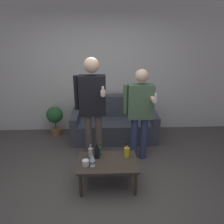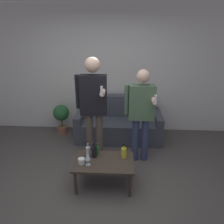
% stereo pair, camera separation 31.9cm
% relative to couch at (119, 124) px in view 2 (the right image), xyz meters
% --- Properties ---
extents(ground_plane, '(16.00, 16.00, 0.00)m').
position_rel_couch_xyz_m(ground_plane, '(-0.25, -1.80, -0.30)').
color(ground_plane, '#514C47').
extents(wall_back, '(8.00, 0.06, 2.70)m').
position_rel_couch_xyz_m(wall_back, '(-0.25, 0.44, 1.05)').
color(wall_back, silver).
rests_on(wall_back, ground_plane).
extents(couch, '(1.74, 0.80, 0.86)m').
position_rel_couch_xyz_m(couch, '(0.00, 0.00, 0.00)').
color(couch, '#474C56').
rests_on(couch, ground_plane).
extents(coffee_table, '(0.85, 0.56, 0.41)m').
position_rel_couch_xyz_m(coffee_table, '(-0.17, -1.56, 0.05)').
color(coffee_table, '#3D3328').
rests_on(coffee_table, ground_plane).
extents(bottle_orange, '(0.08, 0.08, 0.24)m').
position_rel_couch_xyz_m(bottle_orange, '(-0.32, -1.46, 0.20)').
color(bottle_orange, black).
rests_on(bottle_orange, coffee_table).
extents(bottle_green, '(0.06, 0.06, 0.18)m').
position_rel_couch_xyz_m(bottle_green, '(-0.29, -1.38, 0.17)').
color(bottle_green, '#23752D').
rests_on(bottle_green, coffee_table).
extents(bottle_dark, '(0.07, 0.07, 0.21)m').
position_rel_couch_xyz_m(bottle_dark, '(0.11, -1.45, 0.19)').
color(bottle_dark, yellow).
rests_on(bottle_dark, coffee_table).
extents(bottle_yellow, '(0.07, 0.07, 0.20)m').
position_rel_couch_xyz_m(bottle_yellow, '(-0.42, -1.43, 0.18)').
color(bottle_yellow, silver).
rests_on(bottle_yellow, coffee_table).
extents(wine_glass_near, '(0.07, 0.07, 0.19)m').
position_rel_couch_xyz_m(wine_glass_near, '(-0.38, -1.67, 0.24)').
color(wine_glass_near, silver).
rests_on(wine_glass_near, coffee_table).
extents(cup_on_table, '(0.09, 0.09, 0.08)m').
position_rel_couch_xyz_m(cup_on_table, '(-0.48, -1.65, 0.15)').
color(cup_on_table, white).
rests_on(cup_on_table, coffee_table).
extents(person_standing_left, '(0.50, 0.45, 1.79)m').
position_rel_couch_xyz_m(person_standing_left, '(-0.40, -0.89, 0.76)').
color(person_standing_left, brown).
rests_on(person_standing_left, ground_plane).
extents(person_standing_right, '(0.50, 0.42, 1.60)m').
position_rel_couch_xyz_m(person_standing_right, '(0.39, -0.85, 0.63)').
color(person_standing_right, navy).
rests_on(person_standing_right, ground_plane).
extents(potted_plant, '(0.35, 0.35, 0.65)m').
position_rel_couch_xyz_m(potted_plant, '(-1.26, 0.12, 0.11)').
color(potted_plant, '#936042').
rests_on(potted_plant, ground_plane).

